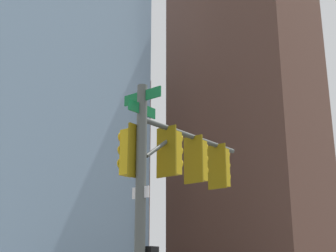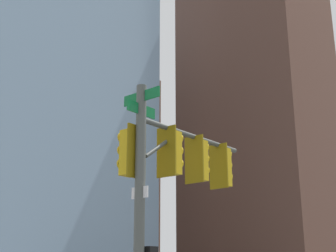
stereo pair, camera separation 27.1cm
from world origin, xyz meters
TOP-DOWN VIEW (x-y plane):
  - signal_pole_assembly at (0.29, 1.55)m, footprint 1.14×4.15m
  - building_brick_midblock at (-22.74, 47.84)m, footprint 16.63×15.00m
  - building_brick_farside at (-51.07, 39.42)m, footprint 21.37×17.36m

SIDE VIEW (x-z plane):
  - signal_pole_assembly at x=0.29m, z-range 1.19..7.27m
  - building_brick_farside at x=-51.07m, z-range 0.00..31.78m
  - building_brick_midblock at x=-22.74m, z-range 0.00..48.10m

